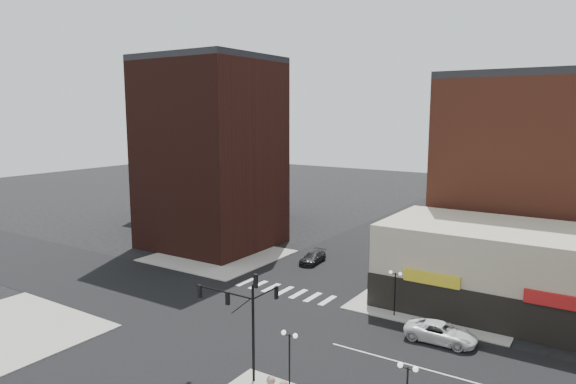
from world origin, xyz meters
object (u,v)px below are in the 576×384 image
Objects in this scene: traffic_signal at (245,309)px; street_lamp_ne at (395,282)px; white_suv at (441,332)px; street_lamp_se_b at (407,381)px; dark_sedan_north at (313,258)px; street_lamp_se_a at (289,346)px.

traffic_signal is 1.87× the size of street_lamp_ne.
white_suv is at bearing -29.43° from street_lamp_ne.
dark_sedan_north is (-21.69, 26.42, -2.60)m from street_lamp_se_b.
street_lamp_se_a is 1.00× the size of street_lamp_se_b.
street_lamp_se_b reaches higher than white_suv.
traffic_signal is at bearing -106.75° from street_lamp_ne.
traffic_signal is 1.63× the size of dark_sedan_north.
street_lamp_se_a is at bearing -67.40° from dark_sedan_north.
white_suv is at bearing 52.73° from traffic_signal.
street_lamp_ne is 6.36m from white_suv.
white_suv is (-1.90, 13.13, -2.50)m from street_lamp_se_b.
white_suv is 23.84m from dark_sedan_north.
street_lamp_ne is at bearing -40.15° from dark_sedan_north.
traffic_signal is 16.62m from street_lamp_ne.
street_lamp_ne is 0.87× the size of dark_sedan_north.
dark_sedan_north is (-13.69, 26.42, -2.60)m from street_lamp_se_a.
dark_sedan_north is at bearing 144.64° from street_lamp_ne.
traffic_signal is 11.88m from street_lamp_se_b.
street_lamp_se_a is 14.69m from white_suv.
street_lamp_se_b is 34.28m from dark_sedan_north.
street_lamp_se_a is 16.03m from street_lamp_ne.
white_suv is 1.19× the size of dark_sedan_north.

